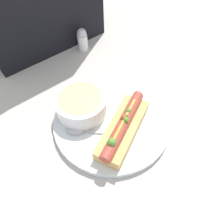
{
  "coord_description": "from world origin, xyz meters",
  "views": [
    {
      "loc": [
        -0.19,
        -0.23,
        0.44
      ],
      "look_at": [
        0.0,
        0.0,
        0.04
      ],
      "focal_mm": 35.0,
      "sensor_mm": 36.0,
      "label": 1
    }
  ],
  "objects_px": {
    "spoon": "(84,131)",
    "hot_dog": "(123,128)",
    "soup_bowl": "(81,104)",
    "salt_shaker": "(82,40)"
  },
  "relations": [
    {
      "from": "spoon",
      "to": "hot_dog",
      "type": "bearing_deg",
      "value": -176.95
    },
    {
      "from": "soup_bowl",
      "to": "salt_shaker",
      "type": "relative_size",
      "value": 1.7
    },
    {
      "from": "spoon",
      "to": "salt_shaker",
      "type": "height_order",
      "value": "salt_shaker"
    },
    {
      "from": "hot_dog",
      "to": "spoon",
      "type": "distance_m",
      "value": 0.09
    },
    {
      "from": "soup_bowl",
      "to": "spoon",
      "type": "height_order",
      "value": "soup_bowl"
    },
    {
      "from": "spoon",
      "to": "salt_shaker",
      "type": "bearing_deg",
      "value": -79.82
    },
    {
      "from": "soup_bowl",
      "to": "salt_shaker",
      "type": "xyz_separation_m",
      "value": [
        0.15,
        0.21,
        -0.01
      ]
    },
    {
      "from": "hot_dog",
      "to": "salt_shaker",
      "type": "distance_m",
      "value": 0.34
    },
    {
      "from": "hot_dog",
      "to": "salt_shaker",
      "type": "xyz_separation_m",
      "value": [
        0.11,
        0.32,
        -0.0
      ]
    },
    {
      "from": "salt_shaker",
      "to": "soup_bowl",
      "type": "bearing_deg",
      "value": -124.71
    }
  ]
}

